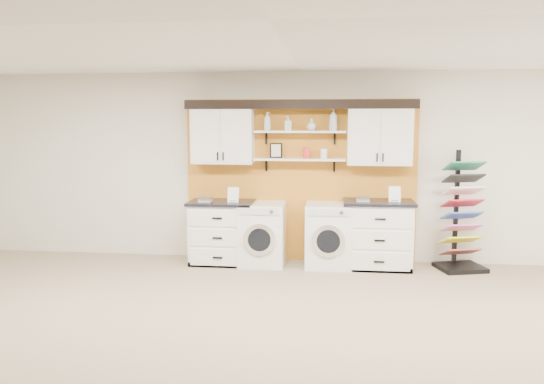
# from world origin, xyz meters

# --- Properties ---
(ceiling) EXTENTS (10.00, 10.00, 0.00)m
(ceiling) POSITION_xyz_m (0.00, 0.00, 2.80)
(ceiling) COLOR white
(ceiling) RESTS_ON wall_back
(wall_back) EXTENTS (10.00, 0.00, 10.00)m
(wall_back) POSITION_xyz_m (0.00, 4.00, 1.40)
(wall_back) COLOR beige
(wall_back) RESTS_ON floor
(accent_panel) EXTENTS (3.40, 0.07, 2.40)m
(accent_panel) POSITION_xyz_m (0.00, 3.96, 1.20)
(accent_panel) COLOR #C07820
(accent_panel) RESTS_ON wall_back
(upper_cabinet_left) EXTENTS (0.90, 0.35, 0.84)m
(upper_cabinet_left) POSITION_xyz_m (-1.13, 3.79, 1.88)
(upper_cabinet_left) COLOR white
(upper_cabinet_left) RESTS_ON wall_back
(upper_cabinet_right) EXTENTS (0.90, 0.35, 0.84)m
(upper_cabinet_right) POSITION_xyz_m (1.13, 3.79, 1.88)
(upper_cabinet_right) COLOR white
(upper_cabinet_right) RESTS_ON wall_back
(shelf_lower) EXTENTS (1.32, 0.28, 0.03)m
(shelf_lower) POSITION_xyz_m (0.00, 3.80, 1.53)
(shelf_lower) COLOR white
(shelf_lower) RESTS_ON wall_back
(shelf_upper) EXTENTS (1.32, 0.28, 0.03)m
(shelf_upper) POSITION_xyz_m (0.00, 3.80, 1.93)
(shelf_upper) COLOR white
(shelf_upper) RESTS_ON wall_back
(crown_molding) EXTENTS (3.30, 0.41, 0.13)m
(crown_molding) POSITION_xyz_m (0.00, 3.81, 2.33)
(crown_molding) COLOR black
(crown_molding) RESTS_ON wall_back
(picture_frame) EXTENTS (0.18, 0.02, 0.22)m
(picture_frame) POSITION_xyz_m (-0.35, 3.85, 1.66)
(picture_frame) COLOR black
(picture_frame) RESTS_ON shelf_lower
(canister_red) EXTENTS (0.11, 0.11, 0.16)m
(canister_red) POSITION_xyz_m (0.10, 3.80, 1.62)
(canister_red) COLOR red
(canister_red) RESTS_ON shelf_lower
(canister_cream) EXTENTS (0.10, 0.10, 0.14)m
(canister_cream) POSITION_xyz_m (0.35, 3.80, 1.61)
(canister_cream) COLOR silver
(canister_cream) RESTS_ON shelf_lower
(base_cabinet_left) EXTENTS (0.94, 0.66, 0.92)m
(base_cabinet_left) POSITION_xyz_m (-1.13, 3.64, 0.46)
(base_cabinet_left) COLOR white
(base_cabinet_left) RESTS_ON floor
(base_cabinet_right) EXTENTS (0.99, 0.66, 0.97)m
(base_cabinet_right) POSITION_xyz_m (1.13, 3.64, 0.48)
(base_cabinet_right) COLOR white
(base_cabinet_right) RESTS_ON floor
(washer) EXTENTS (0.65, 0.71, 0.90)m
(washer) POSITION_xyz_m (-0.53, 3.64, 0.45)
(washer) COLOR white
(washer) RESTS_ON floor
(dryer) EXTENTS (0.65, 0.71, 0.91)m
(dryer) POSITION_xyz_m (0.43, 3.64, 0.46)
(dryer) COLOR white
(dryer) RESTS_ON floor
(sample_rack) EXTENTS (0.73, 0.65, 1.68)m
(sample_rack) POSITION_xyz_m (2.28, 3.68, 0.53)
(sample_rack) COLOR black
(sample_rack) RESTS_ON floor
(soap_bottle_a) EXTENTS (0.13, 0.13, 0.26)m
(soap_bottle_a) POSITION_xyz_m (-0.47, 3.80, 2.07)
(soap_bottle_a) COLOR silver
(soap_bottle_a) RESTS_ON shelf_upper
(soap_bottle_b) EXTENTS (0.11, 0.11, 0.21)m
(soap_bottle_b) POSITION_xyz_m (-0.17, 3.80, 2.05)
(soap_bottle_b) COLOR silver
(soap_bottle_b) RESTS_ON shelf_upper
(soap_bottle_c) EXTENTS (0.18, 0.18, 0.17)m
(soap_bottle_c) POSITION_xyz_m (0.17, 3.80, 2.03)
(soap_bottle_c) COLOR silver
(soap_bottle_c) RESTS_ON shelf_upper
(soap_bottle_d) EXTENTS (0.17, 0.17, 0.31)m
(soap_bottle_d) POSITION_xyz_m (0.48, 3.80, 2.10)
(soap_bottle_d) COLOR silver
(soap_bottle_d) RESTS_ON shelf_upper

